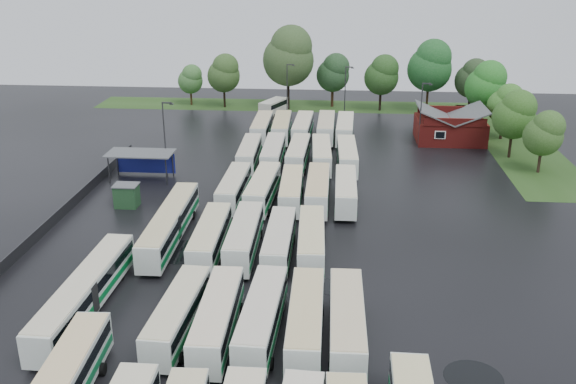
{
  "coord_description": "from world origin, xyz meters",
  "views": [
    {
      "loc": [
        7.29,
        -52.79,
        26.8
      ],
      "look_at": [
        2.0,
        12.0,
        2.5
      ],
      "focal_mm": 40.0,
      "sensor_mm": 36.0,
      "label": 1
    }
  ],
  "objects": [
    {
      "name": "ground",
      "position": [
        0.0,
        0.0,
        0.0
      ],
      "size": [
        160.0,
        160.0,
        0.0
      ],
      "primitive_type": "plane",
      "color": "black",
      "rests_on": "ground"
    },
    {
      "name": "brick_building",
      "position": [
        24.0,
        42.77,
        1.87
      ],
      "size": [
        10.07,
        8.6,
        5.39
      ],
      "color": "maroon",
      "rests_on": "ground"
    },
    {
      "name": "wash_shed",
      "position": [
        -17.2,
        22.02,
        2.99
      ],
      "size": [
        8.2,
        4.2,
        3.58
      ],
      "color": "#2D2D30",
      "rests_on": "ground"
    },
    {
      "name": "utility_hut",
      "position": [
        -16.2,
        12.6,
        1.32
      ],
      "size": [
        2.7,
        2.2,
        2.62
      ],
      "color": "#193E1F",
      "rests_on": "ground"
    },
    {
      "name": "grass_strip_north",
      "position": [
        2.0,
        64.8,
        0.01
      ],
      "size": [
        80.0,
        10.0,
        0.01
      ],
      "primitive_type": "cube",
      "color": "#264717",
      "rests_on": "ground"
    },
    {
      "name": "grass_strip_east",
      "position": [
        34.0,
        42.8,
        0.01
      ],
      "size": [
        10.0,
        50.0,
        0.01
      ],
      "primitive_type": "cube",
      "color": "#264717",
      "rests_on": "ground"
    },
    {
      "name": "west_fence",
      "position": [
        -22.2,
        8.0,
        0.6
      ],
      "size": [
        0.1,
        50.0,
        1.2
      ],
      "primitive_type": "cube",
      "color": "#2D2D30",
      "rests_on": "ground"
    },
    {
      "name": "bus_r1c0",
      "position": [
        -4.2,
        -12.32,
        1.68
      ],
      "size": [
        2.85,
        11.09,
        3.06
      ],
      "rotation": [
        0.0,
        0.0,
        -0.05
      ],
      "color": "silver",
      "rests_on": "ground"
    },
    {
      "name": "bus_r1c1",
      "position": [
        -1.17,
        -12.69,
        1.75
      ],
      "size": [
        2.61,
        11.47,
        3.18
      ],
      "rotation": [
        0.0,
        0.0,
        0.02
      ],
      "color": "silver",
      "rests_on": "ground"
    },
    {
      "name": "bus_r1c2",
      "position": [
        2.06,
        -12.37,
        1.76
      ],
      "size": [
        2.87,
        11.58,
        3.2
      ],
      "rotation": [
        0.0,
        0.0,
        -0.04
      ],
      "color": "silver",
      "rests_on": "ground"
    },
    {
      "name": "bus_r1c3",
      "position": [
        5.3,
        -12.52,
        1.76
      ],
      "size": [
        2.58,
        11.54,
        3.21
      ],
      "rotation": [
        0.0,
        0.0,
        0.01
      ],
      "color": "silver",
      "rests_on": "ground"
    },
    {
      "name": "bus_r1c4",
      "position": [
        8.27,
        -12.55,
        1.78
      ],
      "size": [
        2.65,
        11.68,
        3.24
      ],
      "rotation": [
        0.0,
        0.0,
        0.02
      ],
      "color": "silver",
      "rests_on": "ground"
    },
    {
      "name": "bus_r2c0",
      "position": [
        -4.43,
        1.12,
        1.75
      ],
      "size": [
        2.67,
        11.5,
        3.19
      ],
      "rotation": [
        0.0,
        0.0,
        0.02
      ],
      "color": "silver",
      "rests_on": "ground"
    },
    {
      "name": "bus_r2c1",
      "position": [
        -1.29,
        1.54,
        1.77
      ],
      "size": [
        2.61,
        11.59,
        3.22
      ],
      "rotation": [
        0.0,
        0.0,
        0.01
      ],
      "color": "silver",
      "rests_on": "ground"
    },
    {
      "name": "bus_r2c2",
      "position": [
        2.08,
        0.92,
        1.71
      ],
      "size": [
        2.38,
        11.15,
        3.1
      ],
      "rotation": [
        0.0,
        0.0,
        -0.0
      ],
      "color": "silver",
      "rests_on": "ground"
    },
    {
      "name": "bus_r2c3",
      "position": [
        5.05,
        1.32,
        1.73
      ],
      "size": [
        2.8,
        11.35,
        3.14
      ],
      "rotation": [
        0.0,
        0.0,
        0.04
      ],
      "color": "silver",
      "rests_on": "ground"
    },
    {
      "name": "bus_r3c0",
      "position": [
        -4.44,
        14.96,
        1.7
      ],
      "size": [
        2.52,
        11.17,
        3.1
      ],
      "rotation": [
        0.0,
        0.0,
        -0.01
      ],
      "color": "silver",
      "rests_on": "ground"
    },
    {
      "name": "bus_r3c1",
      "position": [
        -1.1,
        14.68,
        1.78
      ],
      "size": [
        3.03,
        11.75,
        3.24
      ],
      "rotation": [
        0.0,
        0.0,
        -0.05
      ],
      "color": "silver",
      "rests_on": "ground"
    },
    {
      "name": "bus_r3c2",
      "position": [
        2.15,
        14.72,
        1.69
      ],
      "size": [
        2.64,
        11.07,
        3.06
      ],
      "rotation": [
        0.0,
        0.0,
        0.03
      ],
      "color": "silver",
      "rests_on": "ground"
    },
    {
      "name": "bus_r3c3",
      "position": [
        5.13,
        14.9,
        1.78
      ],
      "size": [
        2.51,
        11.62,
        3.23
      ],
      "rotation": [
        0.0,
        0.0,
        0.0
      ],
      "color": "silver",
      "rests_on": "ground"
    },
    {
      "name": "bus_r3c4",
      "position": [
        8.26,
        14.99,
        1.71
      ],
      "size": [
        2.41,
        11.16,
        3.1
      ],
      "rotation": [
        0.0,
        0.0,
        0.0
      ],
      "color": "silver",
      "rests_on": "ground"
    },
    {
      "name": "bus_r4c0",
      "position": [
        -4.53,
        28.39,
        1.69
      ],
      "size": [
        2.61,
        11.06,
        3.06
      ],
      "rotation": [
        0.0,
        0.0,
        0.02
      ],
      "color": "silver",
      "rests_on": "ground"
    },
    {
      "name": "bus_r4c1",
      "position": [
        -1.31,
        28.3,
        1.77
      ],
      "size": [
        2.59,
        11.58,
        3.22
      ],
      "rotation": [
        0.0,
        0.0,
        0.01
      ],
      "color": "silver",
      "rests_on": "ground"
    },
    {
      "name": "bus_r4c2",
      "position": [
        2.0,
        28.6,
        1.72
      ],
      "size": [
        2.7,
        11.32,
        3.13
      ],
      "rotation": [
        0.0,
        0.0,
        -0.03
      ],
      "color": "silver",
      "rests_on": "ground"
    },
    {
      "name": "bus_r4c3",
      "position": [
        5.1,
        28.41,
        1.74
      ],
      "size": [
        2.97,
        11.46,
        3.16
      ],
      "rotation": [
        0.0,
        0.0,
        0.05
      ],
      "color": "silver",
      "rests_on": "ground"
    },
    {
      "name": "bus_r4c4",
      "position": [
        8.48,
        28.07,
        1.75
      ],
      "size": [
        2.81,
        11.51,
        3.18
      ],
      "rotation": [
        0.0,
        0.0,
        0.03
      ],
      "color": "silver",
      "rests_on": "ground"
    },
    {
      "name": "bus_r5c0",
      "position": [
        -4.43,
        41.76,
        1.74
      ],
      "size": [
        2.53,
        11.39,
        3.16
      ],
      "rotation": [
        0.0,
        0.0,
        0.01
      ],
      "color": "silver",
      "rests_on": "ground"
    },
    {
      "name": "bus_r5c1",
      "position": [
        -1.38,
        41.79,
        1.78
      ],
      "size": [
        2.82,
        11.7,
        3.24
      ],
      "rotation": [
        0.0,
        0.0,
        0.03
      ],
      "color": "silver",
      "rests_on": "ground"
    },
    {
      "name": "bus_r5c2",
      "position": [
        1.83,
        41.73,
        1.78
      ],
      "size": [
        2.78,
        11.66,
        3.23
      ],
      "rotation": [
        0.0,
        0.0,
        -0.03
      ],
      "color": "silver",
      "rests_on": "ground"
    },
    {
      "name": "bus_r5c3",
      "position": [
        5.35,
        42.31,
        1.78
      ],
      "size": [
        2.52,
        11.62,
        3.23
      ],
      "rotation": [
        0.0,
        0.0,
        -0.0
      ],
      "color": "silver",
      "rests_on": "ground"
    },
    {
      "name": "bus_r5c4",
      "position": [
        8.23,
        41.92,
        1.77
      ],
      "size": [
        2.79,
        11.63,
        3.22
      ],
      "rotation": [
        0.0,
        0.0,
        -0.03
      ],
      "color": "silver",
      "rests_on": "ground"
    },
    {
      "name": "artic_bus_west_b",
      "position": [
        -9.06,
        4.18,
        1.74
      ],
      "size": [
        2.66,
        16.97,
        3.14
      ],
      "rotation": [
        0.0,
        0.0,
        0.02
      ],
      "color": "silver",
      "rests_on": "ground"
    },
    {
      "name": "artic_bus_west_c",
      "position": [
        -12.27,
        -9.76,
        1.72
      ],
      "size": [
        2.7,
        16.8,
        3.11
      ],
      "rotation": [
        0.0,
        0.0,
        -0.02
      ],
      "color": "silver",
      "rests_on": "ground"
    },
    {
      "name": "minibus",
      "position": [
        -4.18,
        56.35,
        1.57
      ],
      "size": [
        4.67,
        6.9,
        2.83
      ],
      "rotation": [
        0.0,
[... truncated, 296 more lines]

